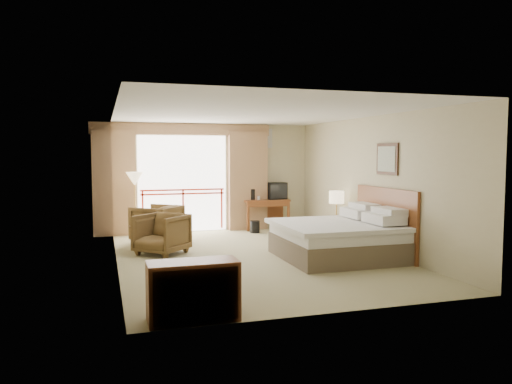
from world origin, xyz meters
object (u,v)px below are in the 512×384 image
object	(u,v)px
nightstand	(337,230)
armchair_near	(162,254)
floor_lamp	(135,181)
table_lamp	(337,198)
bed	(340,238)
tv	(277,191)
dresser	(193,291)
desk	(265,206)
wastebasket	(255,227)
armchair_far	(157,242)
side_table	(140,233)

from	to	relation	value
nightstand	armchair_near	xyz separation A→B (m)	(-3.84, -0.16, -0.27)
floor_lamp	table_lamp	bearing A→B (deg)	-23.58
table_lamp	floor_lamp	size ratio (longest dim) A/B	0.38
bed	nightstand	bearing A→B (deg)	65.13
nightstand	armchair_near	bearing A→B (deg)	-175.74
floor_lamp	bed	bearing A→B (deg)	-44.13
tv	dresser	world-z (taller)	tv
floor_lamp	desk	bearing A→B (deg)	8.67
armchair_near	floor_lamp	xyz separation A→B (m)	(-0.36, 2.04, 1.32)
wastebasket	tv	bearing A→B (deg)	34.55
bed	armchair_far	size ratio (longest dim) A/B	2.33
table_lamp	dresser	distance (m)	5.80
armchair_far	dresser	xyz separation A→B (m)	(-0.14, -5.36, 0.35)
bed	armchair_near	size ratio (longest dim) A/B	2.45
desk	wastebasket	distance (m)	0.85
bed	armchair_far	distance (m)	4.12
wastebasket	side_table	bearing A→B (deg)	-154.36
nightstand	tv	distance (m)	2.51
table_lamp	desk	distance (m)	2.53
nightstand	dresser	distance (m)	5.73
desk	side_table	world-z (taller)	desk
armchair_far	side_table	world-z (taller)	side_table
tv	armchair_near	world-z (taller)	tv
desk	dresser	size ratio (longest dim) A/B	1.12
bed	wastebasket	bearing A→B (deg)	100.83
table_lamp	floor_lamp	distance (m)	4.60
armchair_far	dresser	world-z (taller)	dresser
tv	side_table	distance (m)	4.12
desk	armchair_near	bearing A→B (deg)	-142.51
table_lamp	floor_lamp	xyz separation A→B (m)	(-4.21, 1.84, 0.33)
wastebasket	armchair_far	distance (m)	2.54
armchair_near	side_table	size ratio (longest dim) A/B	1.80
tv	armchair_far	distance (m)	3.54
side_table	armchair_near	bearing A→B (deg)	-59.15
desk	wastebasket	world-z (taller)	desk
dresser	armchair_near	bearing A→B (deg)	91.09
floor_lamp	side_table	bearing A→B (deg)	-89.79
wastebasket	table_lamp	bearing A→B (deg)	-52.87
armchair_far	dresser	distance (m)	5.37
nightstand	side_table	world-z (taller)	nightstand
table_lamp	dresser	xyz separation A→B (m)	(-3.93, -4.22, -0.63)
armchair_far	floor_lamp	xyz separation A→B (m)	(-0.41, 0.70, 1.32)
table_lamp	dresser	world-z (taller)	table_lamp
desk	tv	size ratio (longest dim) A/B	2.44
bed	nightstand	size ratio (longest dim) A/B	4.00
table_lamp	wastebasket	distance (m)	2.37
table_lamp	armchair_far	bearing A→B (deg)	163.30
armchair_far	side_table	size ratio (longest dim) A/B	1.89
bed	tv	bearing A→B (deg)	88.38
armchair_far	table_lamp	bearing A→B (deg)	113.66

